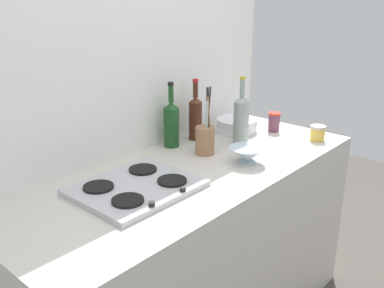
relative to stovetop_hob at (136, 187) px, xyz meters
The scene contains 11 objects.
counter_block 0.56m from the stovetop_hob, ahead, with size 1.80×0.70×0.90m, color beige.
backsplash_panel 0.51m from the stovetop_hob, 49.16° to the left, with size 1.90×0.06×2.21m, color white.
stovetop_hob is the anchor object (origin of this frame).
plate_stack 0.90m from the stovetop_hob, 10.02° to the left, with size 0.23×0.23×0.07m.
wine_bottle_leftmost 0.74m from the stovetop_hob, ahead, with size 0.08×0.08×0.35m.
wine_bottle_mid_left 0.54m from the stovetop_hob, 28.73° to the left, with size 0.08×0.08×0.33m.
wine_bottle_mid_right 0.68m from the stovetop_hob, 20.76° to the left, with size 0.07×0.07×0.32m.
mixing_bowl 0.56m from the stovetop_hob, 17.11° to the right, with size 0.17×0.17×0.08m.
utensil_crock 0.51m from the stovetop_hob, ahead, with size 0.09×0.09×0.33m.
condiment_jar_front 1.03m from the stovetop_hob, ahead, with size 0.07×0.07×0.11m.
condiment_jar_rear 1.08m from the stovetop_hob, 13.75° to the right, with size 0.08×0.08×0.08m.
Camera 1 is at (-1.34, -1.19, 1.66)m, focal length 40.93 mm.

